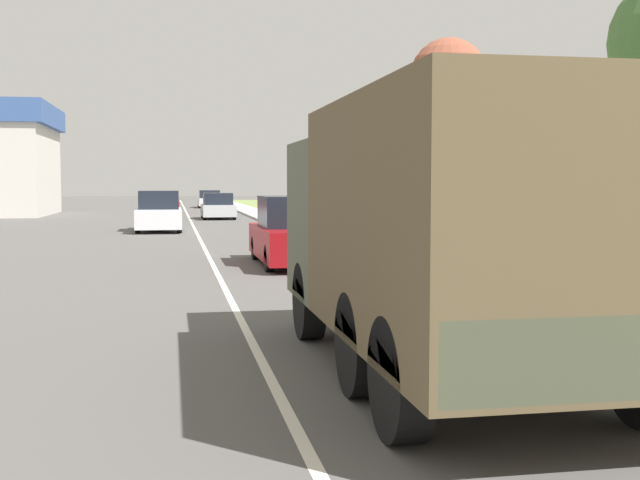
{
  "coord_description": "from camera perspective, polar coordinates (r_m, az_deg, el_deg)",
  "views": [
    {
      "loc": [
        -1.02,
        4.62,
        2.1
      ],
      "look_at": [
        0.75,
        14.17,
        1.4
      ],
      "focal_mm": 45.0,
      "sensor_mm": 36.0,
      "label": 1
    }
  ],
  "objects": [
    {
      "name": "grass_strip_right",
      "position": [
        36.8,
        5.14,
        0.85
      ],
      "size": [
        7.0,
        120.0,
        0.02
      ],
      "color": "olive",
      "rests_on": "ground"
    },
    {
      "name": "car_third_ahead",
      "position": [
        46.54,
        -7.26,
        2.33
      ],
      "size": [
        1.85,
        4.11,
        1.49
      ],
      "color": "#B7BABF",
      "rests_on": "ground"
    },
    {
      "name": "car_second_ahead",
      "position": [
        35.23,
        -11.38,
        1.88
      ],
      "size": [
        1.89,
        4.7,
        1.74
      ],
      "color": "silver",
      "rests_on": "ground"
    },
    {
      "name": "car_farthest_ahead",
      "position": [
        67.31,
        -7.86,
        2.86
      ],
      "size": [
        1.86,
        4.56,
        1.44
      ],
      "color": "silver",
      "rests_on": "ground"
    },
    {
      "name": "car_nearest_ahead",
      "position": [
        20.47,
        -1.8,
        0.42
      ],
      "size": [
        1.9,
        4.83,
        1.75
      ],
      "color": "maroon",
      "rests_on": "ground"
    },
    {
      "name": "military_truck",
      "position": [
        8.66,
        9.08,
        1.01
      ],
      "size": [
        2.5,
        6.56,
        2.93
      ],
      "color": "#474C38",
      "rests_on": "ground"
    },
    {
      "name": "lane_centre_stripe",
      "position": [
        35.45,
        -8.85,
        0.68
      ],
      "size": [
        0.12,
        120.0,
        0.0
      ],
      "color": "silver",
      "rests_on": "ground"
    },
    {
      "name": "ground_plane",
      "position": [
        35.45,
        -8.85,
        0.68
      ],
      "size": [
        180.0,
        180.0,
        0.0
      ],
      "primitive_type": "plane",
      "color": "#565451"
    },
    {
      "name": "sidewalk_right",
      "position": [
        35.86,
        -1.64,
        0.86
      ],
      "size": [
        1.8,
        120.0,
        0.12
      ],
      "color": "beige",
      "rests_on": "ground"
    },
    {
      "name": "tree_far_right",
      "position": [
        29.13,
        9.12,
        11.17
      ],
      "size": [
        2.72,
        2.72,
        7.15
      ],
      "color": "brown",
      "rests_on": "grass_strip_right"
    },
    {
      "name": "car_fourth_ahead",
      "position": [
        55.7,
        -10.99,
        2.59
      ],
      "size": [
        1.95,
        4.78,
        1.5
      ],
      "color": "maroon",
      "rests_on": "ground"
    }
  ]
}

